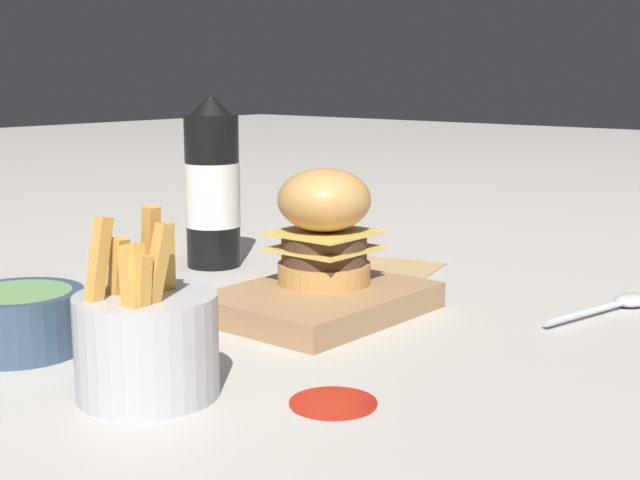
% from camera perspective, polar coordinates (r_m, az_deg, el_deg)
% --- Properties ---
extents(ground_plane, '(6.00, 6.00, 0.00)m').
position_cam_1_polar(ground_plane, '(0.93, 2.69, -4.25)').
color(ground_plane, '#B7B2A8').
extents(serving_board, '(0.21, 0.16, 0.03)m').
position_cam_1_polar(serving_board, '(0.89, 0.00, -3.98)').
color(serving_board, '#A37A51').
rests_on(serving_board, ground_plane).
extents(burger, '(0.10, 0.10, 0.12)m').
position_cam_1_polar(burger, '(0.90, 0.27, 0.95)').
color(burger, tan).
rests_on(burger, serving_board).
extents(ketchup_bottle, '(0.07, 0.07, 0.21)m').
position_cam_1_polar(ketchup_bottle, '(1.11, -6.90, 3.32)').
color(ketchup_bottle, black).
rests_on(ketchup_bottle, ground_plane).
extents(fries_basket, '(0.11, 0.11, 0.14)m').
position_cam_1_polar(fries_basket, '(0.68, -11.07, -6.37)').
color(fries_basket, '#B7B7BC').
rests_on(fries_basket, ground_plane).
extents(side_bowl, '(0.11, 0.11, 0.05)m').
position_cam_1_polar(side_bowl, '(0.82, -18.68, -4.83)').
color(side_bowl, '#384C66').
rests_on(side_bowl, ground_plane).
extents(spoon, '(0.17, 0.05, 0.01)m').
position_cam_1_polar(spoon, '(0.97, 18.72, -3.83)').
color(spoon, silver).
rests_on(spoon, ground_plane).
extents(ketchup_puddle, '(0.07, 0.07, 0.00)m').
position_cam_1_polar(ketchup_puddle, '(0.66, 0.85, -10.30)').
color(ketchup_puddle, '#B21E14').
rests_on(ketchup_puddle, ground_plane).
extents(parchment_square, '(0.14, 0.14, 0.00)m').
position_cam_1_polar(parchment_square, '(1.10, 4.32, -1.80)').
color(parchment_square, tan).
rests_on(parchment_square, ground_plane).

